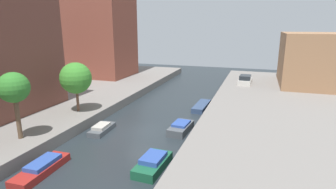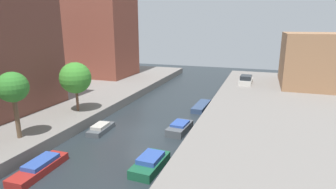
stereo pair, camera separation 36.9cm
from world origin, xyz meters
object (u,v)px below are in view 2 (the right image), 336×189
(low_block_right, at_px, (320,60))
(moored_boat_right_3, at_px, (180,128))
(apartment_tower_far, at_px, (99,5))
(moored_boat_left_2, at_px, (101,128))
(moored_boat_right_4, at_px, (201,106))
(street_tree_2, at_px, (75,78))
(parked_car, at_px, (246,80))
(street_tree_1, at_px, (13,88))
(moored_boat_left_1, at_px, (40,167))
(moored_boat_right_2, at_px, (150,163))

(low_block_right, xyz_separation_m, moored_boat_right_3, (-14.44, -21.05, -4.34))
(apartment_tower_far, height_order, moored_boat_right_3, apartment_tower_far)
(apartment_tower_far, relative_size, moored_boat_left_2, 7.22)
(moored_boat_right_4, bearing_deg, moored_boat_right_3, -92.65)
(street_tree_2, xyz_separation_m, moored_boat_right_4, (11.21, 7.97, -4.14))
(parked_car, bearing_deg, street_tree_2, -128.97)
(moored_boat_right_4, bearing_deg, street_tree_1, -126.28)
(street_tree_2, relative_size, moored_boat_right_4, 1.09)
(low_block_right, bearing_deg, moored_boat_left_2, -132.40)
(low_block_right, height_order, moored_boat_right_3, low_block_right)
(low_block_right, height_order, parked_car, low_block_right)
(moored_boat_left_1, xyz_separation_m, moored_boat_right_4, (7.19, 17.56, -0.06))
(apartment_tower_far, distance_m, low_block_right, 35.03)
(street_tree_1, relative_size, moored_boat_right_3, 1.49)
(apartment_tower_far, height_order, parked_car, apartment_tower_far)
(street_tree_2, relative_size, moored_boat_right_3, 1.43)
(street_tree_1, relative_size, street_tree_2, 1.04)
(apartment_tower_far, xyz_separation_m, low_block_right, (34.00, 2.56, -8.01))
(street_tree_1, height_order, street_tree_2, street_tree_1)
(street_tree_1, distance_m, parked_car, 30.88)
(low_block_right, relative_size, street_tree_2, 2.24)
(street_tree_2, height_order, parked_car, street_tree_2)
(moored_boat_right_4, bearing_deg, low_block_right, 43.45)
(low_block_right, distance_m, parked_car, 10.51)
(moored_boat_left_2, distance_m, moored_boat_right_2, 8.35)
(low_block_right, distance_m, moored_boat_right_3, 25.89)
(apartment_tower_far, xyz_separation_m, parked_car, (24.21, 0.42, -11.21))
(apartment_tower_far, bearing_deg, street_tree_1, -71.53)
(parked_car, xyz_separation_m, moored_boat_left_2, (-11.55, -21.23, -1.24))
(moored_boat_right_3, bearing_deg, parked_car, 76.17)
(apartment_tower_far, relative_size, street_tree_1, 4.51)
(low_block_right, relative_size, moored_boat_left_2, 3.44)
(moored_boat_left_2, bearing_deg, moored_boat_right_2, -34.35)
(moored_boat_right_2, relative_size, moored_boat_right_3, 1.03)
(parked_car, bearing_deg, low_block_right, 12.31)
(moored_boat_left_1, distance_m, moored_boat_right_2, 7.39)
(moored_boat_left_1, height_order, moored_boat_right_3, moored_boat_right_3)
(low_block_right, distance_m, street_tree_1, 38.19)
(street_tree_2, distance_m, moored_boat_right_3, 11.58)
(street_tree_1, bearing_deg, apartment_tower_far, 108.47)
(moored_boat_right_3, xyz_separation_m, moored_boat_right_4, (0.36, 7.71, -0.11))
(moored_boat_right_2, bearing_deg, moored_boat_right_4, 88.61)
(low_block_right, distance_m, moored_boat_left_1, 37.77)
(low_block_right, xyz_separation_m, street_tree_2, (-25.30, -21.31, -0.32))
(street_tree_1, height_order, moored_boat_right_3, street_tree_1)
(street_tree_1, distance_m, moored_boat_left_2, 8.07)
(moored_boat_left_1, distance_m, moored_boat_left_2, 7.53)
(apartment_tower_far, bearing_deg, moored_boat_right_2, -52.53)
(street_tree_1, relative_size, moored_boat_left_2, 1.60)
(parked_car, xyz_separation_m, moored_boat_right_4, (-4.30, -11.21, -1.26))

